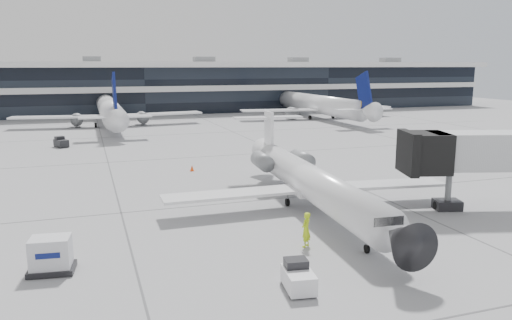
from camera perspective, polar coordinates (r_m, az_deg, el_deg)
name	(u,v)px	position (r m, az deg, el deg)	size (l,w,h in m)	color
ground	(253,201)	(38.98, -0.29, -4.69)	(220.00, 220.00, 0.00)	gray
terminal	(139,89)	(118.35, -13.18, 7.86)	(170.00, 22.00, 10.00)	black
bg_jet_center	(110,126)	(91.29, -16.30, 3.79)	(32.00, 40.00, 9.60)	white
bg_jet_right	(317,118)	(101.25, 6.99, 4.79)	(32.00, 40.00, 9.60)	white
regional_jet	(309,180)	(36.69, 6.12, -2.32)	(21.53, 26.90, 6.21)	white
ramp_worker	(306,230)	(29.28, 5.73, -7.92)	(0.75, 0.49, 2.06)	#C2EC18
baggage_tug	(298,277)	(24.10, 4.84, -13.21)	(1.55, 2.28, 1.35)	white
cargo_uld	(51,255)	(27.75, -22.38, -10.04)	(2.42, 1.92, 1.82)	black
traffic_cone	(192,168)	(50.22, -7.32, -0.93)	(0.54, 0.54, 0.61)	#FF470D
far_tug	(61,142)	(69.19, -21.39, 1.89)	(2.00, 2.45, 1.35)	black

